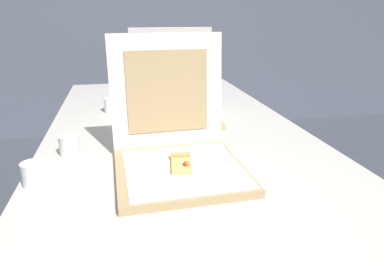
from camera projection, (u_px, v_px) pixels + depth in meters
wall_back at (136, 1)px, 3.30m from camera, size 10.00×0.10×2.60m
table at (179, 145)px, 1.34m from camera, size 0.99×2.09×0.76m
pizza_box_front at (177, 151)px, 1.01m from camera, size 0.37×0.40×0.38m
pizza_box_middle at (174, 106)px, 1.51m from camera, size 0.38×0.38×0.38m
cup_white_far at (111, 105)px, 1.60m from camera, size 0.06×0.06×0.07m
cup_white_near_center at (69, 145)px, 1.12m from camera, size 0.06×0.06×0.07m
cup_white_near_left at (34, 174)px, 0.92m from camera, size 0.06×0.06×0.07m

